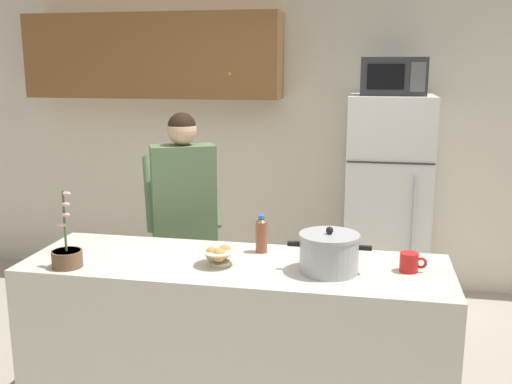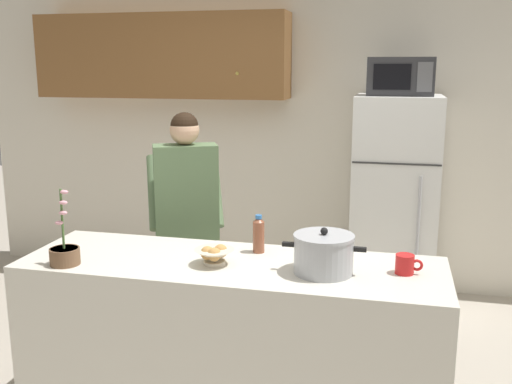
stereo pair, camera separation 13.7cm
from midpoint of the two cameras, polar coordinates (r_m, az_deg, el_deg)
The scene contains 10 objects.
back_wall_unit at distance 5.11m, azimuth 2.36°, elevation 7.14°, with size 6.00×0.48×2.60m.
kitchen_island at distance 3.19m, azimuth -1.11°, elevation -14.68°, with size 2.17×0.68×0.92m, color silver.
refrigerator at distance 4.72m, azimuth 14.11°, elevation -1.13°, with size 0.64×0.68×1.68m.
microwave at distance 4.58m, azimuth 14.76°, elevation 10.84°, with size 0.48×0.37×0.28m.
person_near_pot at distance 3.86m, azimuth -5.80°, elevation -1.31°, with size 0.60×0.55×1.61m.
cooking_pot at distance 2.85m, azimuth 7.98°, elevation -5.98°, with size 0.41×0.29×0.23m.
coffee_mug at distance 2.94m, azimuth 15.67°, elevation -6.81°, with size 0.13×0.09×0.10m.
bread_bowl at distance 2.95m, azimuth -2.75°, elevation -6.15°, with size 0.20×0.20×0.10m.
bottle_near_edge at distance 3.13m, azimuth 1.52°, elevation -4.14°, with size 0.06×0.06×0.21m.
potted_orchid at distance 3.08m, azimuth -16.93°, elevation -5.70°, with size 0.15×0.15×0.39m.
Camera 2 is at (0.79, -2.73, 1.90)m, focal length 41.05 mm.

